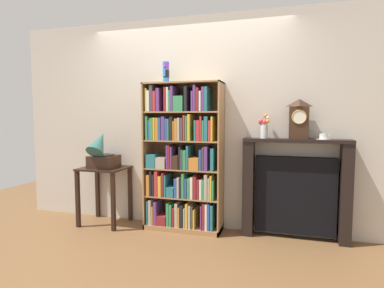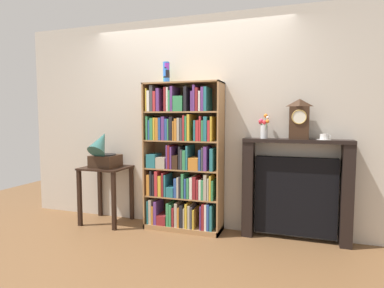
{
  "view_description": "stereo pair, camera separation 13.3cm",
  "coord_description": "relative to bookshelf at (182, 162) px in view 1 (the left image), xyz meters",
  "views": [
    {
      "loc": [
        1.18,
        -3.5,
        1.37
      ],
      "look_at": [
        0.11,
        0.11,
        1.05
      ],
      "focal_mm": 29.66,
      "sensor_mm": 36.0,
      "label": 1
    },
    {
      "loc": [
        1.3,
        -3.46,
        1.37
      ],
      "look_at": [
        0.11,
        0.11,
        1.05
      ],
      "focal_mm": 29.66,
      "sensor_mm": 36.0,
      "label": 2
    }
  ],
  "objects": [
    {
      "name": "ground_plane",
      "position": [
        0.01,
        -0.1,
        -0.85
      ],
      "size": [
        7.95,
        6.4,
        0.02
      ],
      "primitive_type": "cube",
      "color": "brown"
    },
    {
      "name": "teacup_with_saucer",
      "position": [
        1.58,
        0.07,
        0.32
      ],
      "size": [
        0.15,
        0.15,
        0.06
      ],
      "color": "white",
      "rests_on": "fireplace_mantel"
    },
    {
      "name": "fireplace_mantel",
      "position": [
        1.31,
        0.09,
        -0.28
      ],
      "size": [
        1.16,
        0.21,
        1.13
      ],
      "color": "black",
      "rests_on": "ground"
    },
    {
      "name": "bookshelf",
      "position": [
        0.0,
        0.0,
        0.0
      ],
      "size": [
        0.94,
        0.33,
        1.78
      ],
      "color": "#A87A4C",
      "rests_on": "ground"
    },
    {
      "name": "gramophone",
      "position": [
        -1.03,
        -0.12,
        0.09
      ],
      "size": [
        0.32,
        0.45,
        0.51
      ],
      "color": "#382316",
      "rests_on": "side_table_left"
    },
    {
      "name": "side_table_left",
      "position": [
        -1.03,
        -0.07,
        -0.29
      ],
      "size": [
        0.56,
        0.5,
        0.73
      ],
      "color": "black",
      "rests_on": "ground"
    },
    {
      "name": "mantel_clock",
      "position": [
        1.33,
        0.07,
        0.51
      ],
      "size": [
        0.2,
        0.15,
        0.44
      ],
      "color": "#382316",
      "rests_on": "fireplace_mantel"
    },
    {
      "name": "cup_stack",
      "position": [
        -0.21,
        0.04,
        1.07
      ],
      "size": [
        0.08,
        0.08,
        0.26
      ],
      "color": "blue",
      "rests_on": "bookshelf"
    },
    {
      "name": "flower_vase",
      "position": [
        0.96,
        0.07,
        0.42
      ],
      "size": [
        0.13,
        0.14,
        0.28
      ],
      "color": "silver",
      "rests_on": "fireplace_mantel"
    },
    {
      "name": "wall_back",
      "position": [
        0.14,
        0.22,
        0.46
      ],
      "size": [
        4.95,
        0.08,
        2.6
      ],
      "primitive_type": "cube",
      "color": "beige",
      "rests_on": "ground"
    }
  ]
}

